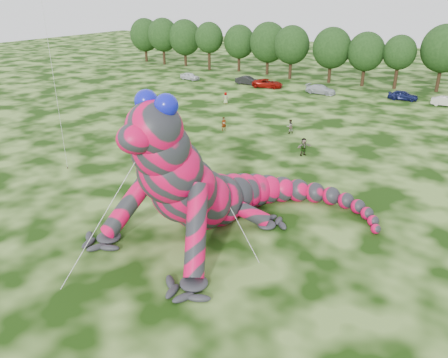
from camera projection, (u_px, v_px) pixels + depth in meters
name	position (u px, v px, depth m)	size (l,w,h in m)	color
ground	(188.00, 241.00, 28.64)	(240.00, 240.00, 0.00)	#16330A
inflatable_gecko	(215.00, 155.00, 29.02)	(17.12, 20.33, 10.16)	#CA063F
tree_0	(145.00, 40.00, 99.25)	(6.91, 6.22, 9.51)	black
tree_1	(163.00, 41.00, 95.30)	(6.74, 6.07, 9.81)	black
tree_2	(185.00, 43.00, 93.33)	(7.04, 6.34, 9.64)	black
tree_3	(209.00, 46.00, 88.54)	(5.81, 5.23, 9.44)	black
tree_4	(239.00, 48.00, 86.99)	(6.22, 5.60, 9.06)	black
tree_5	(268.00, 49.00, 83.50)	(7.16, 6.44, 9.80)	black
tree_6	(291.00, 52.00, 79.52)	(6.52, 5.86, 9.49)	black
tree_7	(331.00, 55.00, 76.04)	(6.68, 6.01, 9.48)	black
tree_8	(365.00, 59.00, 73.47)	(6.14, 5.53, 8.94)	black
tree_9	(398.00, 62.00, 71.28)	(5.27, 4.74, 8.68)	black
tree_10	(442.00, 59.00, 68.84)	(7.09, 6.38, 10.50)	black
car_0	(190.00, 76.00, 80.09)	(1.54, 3.83, 1.31)	silver
car_1	(248.00, 80.00, 76.05)	(1.49, 4.28, 1.41)	black
car_2	(268.00, 83.00, 73.60)	(2.36, 5.13, 1.42)	maroon
car_3	(321.00, 89.00, 69.16)	(1.97, 4.83, 1.40)	silver
car_4	(403.00, 95.00, 65.20)	(1.71, 4.26, 1.45)	#111744
car_5	(446.00, 101.00, 61.86)	(1.39, 4.00, 1.32)	silver
spectator_0	(224.00, 124.00, 50.88)	(0.59, 0.39, 1.63)	gray
spectator_1	(290.00, 126.00, 49.96)	(0.79, 0.62, 1.63)	gray
spectator_5	(304.00, 147.00, 43.21)	(1.66, 0.53, 1.79)	gray
spectator_4	(226.00, 98.00, 63.10)	(0.81, 0.53, 1.67)	gray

